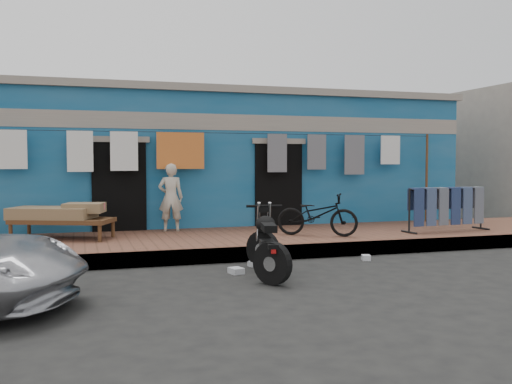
{
  "coord_description": "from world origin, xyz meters",
  "views": [
    {
      "loc": [
        -2.99,
        -7.61,
        1.68
      ],
      "look_at": [
        0.0,
        2.0,
        1.15
      ],
      "focal_mm": 40.0,
      "sensor_mm": 36.0,
      "label": 1
    }
  ],
  "objects_px": {
    "motorcycle": "(267,242)",
    "charpoy": "(63,222)",
    "bicycle": "(317,210)",
    "jeans_rack": "(446,209)",
    "seated_person": "(171,197)"
  },
  "relations": [
    {
      "from": "seated_person",
      "to": "bicycle",
      "type": "bearing_deg",
      "value": 158.17
    },
    {
      "from": "motorcycle",
      "to": "charpoy",
      "type": "relative_size",
      "value": 0.79
    },
    {
      "from": "seated_person",
      "to": "jeans_rack",
      "type": "height_order",
      "value": "seated_person"
    },
    {
      "from": "motorcycle",
      "to": "jeans_rack",
      "type": "bearing_deg",
      "value": 36.92
    },
    {
      "from": "bicycle",
      "to": "charpoy",
      "type": "distance_m",
      "value": 4.81
    },
    {
      "from": "charpoy",
      "to": "jeans_rack",
      "type": "relative_size",
      "value": 1.06
    },
    {
      "from": "seated_person",
      "to": "motorcycle",
      "type": "xyz_separation_m",
      "value": [
        0.83,
        -3.83,
        -0.44
      ]
    },
    {
      "from": "motorcycle",
      "to": "charpoy",
      "type": "bearing_deg",
      "value": 144.16
    },
    {
      "from": "bicycle",
      "to": "motorcycle",
      "type": "height_order",
      "value": "bicycle"
    },
    {
      "from": "motorcycle",
      "to": "jeans_rack",
      "type": "xyz_separation_m",
      "value": [
        4.62,
        2.15,
        0.21
      ]
    },
    {
      "from": "seated_person",
      "to": "jeans_rack",
      "type": "xyz_separation_m",
      "value": [
        5.46,
        -1.68,
        -0.23
      ]
    },
    {
      "from": "seated_person",
      "to": "motorcycle",
      "type": "height_order",
      "value": "seated_person"
    },
    {
      "from": "bicycle",
      "to": "jeans_rack",
      "type": "distance_m",
      "value": 2.86
    },
    {
      "from": "seated_person",
      "to": "bicycle",
      "type": "xyz_separation_m",
      "value": [
        2.6,
        -1.59,
        -0.2
      ]
    },
    {
      "from": "bicycle",
      "to": "jeans_rack",
      "type": "xyz_separation_m",
      "value": [
        2.86,
        -0.09,
        -0.03
      ]
    }
  ]
}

